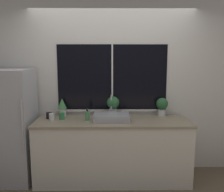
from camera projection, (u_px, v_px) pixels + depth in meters
ground_plane at (113, 190)px, 3.37m from camera, size 14.00×14.00×0.00m
wall_back at (112, 85)px, 3.89m from camera, size 8.00×0.09×2.70m
wall_right at (224, 80)px, 4.66m from camera, size 0.06×7.00×2.70m
counter at (113, 150)px, 3.63m from camera, size 2.20×0.70×0.89m
refrigerator at (9, 126)px, 3.57m from camera, size 0.67×0.67×1.62m
sink at (111, 117)px, 3.55m from camera, size 0.51×0.41×0.34m
potted_plant_left at (62, 106)px, 3.79m from camera, size 0.14×0.14×0.27m
potted_plant_center at (113, 104)px, 3.80m from camera, size 0.19×0.19×0.30m
potted_plant_right at (162, 105)px, 3.81m from camera, size 0.18×0.18×0.28m
soap_bottle at (87, 115)px, 3.54m from camera, size 0.06×0.06×0.17m
mug_white at (52, 117)px, 3.56m from camera, size 0.08×0.08×0.10m
mug_black at (49, 115)px, 3.65m from camera, size 0.08×0.08×0.09m
mug_green at (62, 116)px, 3.60m from camera, size 0.08×0.08×0.10m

